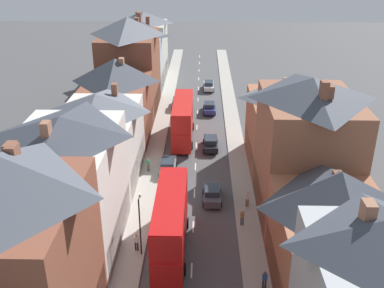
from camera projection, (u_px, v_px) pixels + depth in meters
pavement_left at (158, 138)px, 59.72m from camera, size 2.20×104.00×0.14m
pavement_right at (235, 139)px, 59.49m from camera, size 2.20×104.00×0.14m
centre_line_dashes at (196, 145)px, 57.82m from camera, size 0.14×97.80×0.01m
terrace_row_left at (106, 114)px, 51.09m from camera, size 8.00×82.84×14.14m
terrace_row_right at (330, 216)px, 33.01m from camera, size 8.00×49.95×14.08m
double_decker_bus_lead at (171, 223)px, 37.18m from camera, size 2.74×10.80×5.30m
double_decker_bus_mid_street at (183, 119)px, 58.37m from camera, size 2.74×10.80×5.30m
car_parked_left_a at (209, 85)px, 78.55m from camera, size 1.90×4.28×1.60m
car_parked_right_a at (178, 103)px, 70.02m from camera, size 1.90×4.40×1.68m
car_mid_black at (168, 166)px, 50.90m from camera, size 1.90×4.38×1.58m
car_parked_left_b at (212, 194)px, 45.23m from camera, size 1.90×4.03×1.65m
car_far_grey at (209, 107)px, 68.34m from camera, size 1.90×4.15×1.62m
car_parked_right_b at (210, 143)px, 56.58m from camera, size 1.90×4.47×1.59m
pedestrian_near_right at (265, 279)px, 33.59m from camera, size 0.36×0.22×1.61m
pedestrian_mid_left at (136, 241)px, 37.77m from camera, size 0.36×0.22×1.61m
pedestrian_mid_right at (242, 216)px, 41.16m from camera, size 0.36×0.22×1.61m
pedestrian_far_left at (247, 198)px, 44.06m from camera, size 0.36×0.22×1.61m
pedestrian_far_right at (148, 164)px, 50.72m from camera, size 0.36×0.22×1.61m
street_lamp at (140, 222)px, 36.51m from camera, size 0.20×1.12×5.50m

